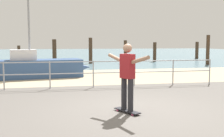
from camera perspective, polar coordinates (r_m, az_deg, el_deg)
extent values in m
cube|color=#605B56|center=(6.24, 5.75, -10.95)|extent=(24.00, 10.00, 0.04)
cube|color=tan|center=(13.95, -3.61, -1.68)|extent=(24.00, 6.00, 0.04)
cube|color=slate|center=(41.81, -8.40, 3.17)|extent=(72.00, 50.00, 0.04)
cylinder|color=#9EA0A5|center=(10.61, -21.82, -1.55)|extent=(0.05, 0.05, 1.05)
cylinder|color=#9EA0A5|center=(10.42, -12.94, -1.41)|extent=(0.05, 0.05, 1.05)
cylinder|color=#9EA0A5|center=(10.48, -3.96, -1.23)|extent=(0.05, 0.05, 1.05)
cylinder|color=#9EA0A5|center=(10.80, 4.71, -1.04)|extent=(0.05, 0.05, 1.05)
cylinder|color=#9EA0A5|center=(11.34, 12.72, -0.84)|extent=(0.05, 0.05, 1.05)
cylinder|color=#9EA0A5|center=(12.09, 19.86, -0.64)|extent=(0.05, 0.05, 1.05)
cylinder|color=#9EA0A5|center=(10.37, -13.01, 1.31)|extent=(13.11, 0.04, 0.04)
cylinder|color=#9EA0A5|center=(10.41, -12.95, -1.12)|extent=(13.11, 0.04, 0.04)
cube|color=#335184|center=(13.84, -15.61, -0.07)|extent=(4.57, 2.09, 0.90)
cone|color=#335184|center=(14.17, -6.71, 0.24)|extent=(1.21, 0.93, 0.77)
cylinder|color=gray|center=(13.81, -17.16, 10.57)|extent=(0.10, 0.10, 4.24)
cube|color=silver|center=(13.76, -18.18, 2.75)|extent=(1.33, 1.08, 0.50)
cube|color=black|center=(6.83, 3.21, -8.84)|extent=(0.55, 0.80, 0.02)
cylinder|color=#E5598C|center=(7.00, 1.16, -8.84)|extent=(0.05, 0.07, 0.06)
cylinder|color=#E5598C|center=(7.10, 2.17, -8.63)|extent=(0.05, 0.07, 0.06)
cylinder|color=#E5598C|center=(6.59, 4.32, -9.77)|extent=(0.05, 0.07, 0.06)
cylinder|color=#E5598C|center=(6.70, 5.34, -9.53)|extent=(0.05, 0.07, 0.06)
cylinder|color=#26262B|center=(6.83, 2.55, -5.30)|extent=(0.14, 0.14, 0.80)
cylinder|color=#26262B|center=(6.65, 3.92, -5.60)|extent=(0.14, 0.14, 0.80)
cube|color=maroon|center=(6.64, 3.26, 0.49)|extent=(0.34, 0.41, 0.60)
sphere|color=#9E755B|center=(6.61, 3.28, 4.29)|extent=(0.22, 0.22, 0.22)
cylinder|color=#9E755B|center=(6.96, 0.82, 2.21)|extent=(0.34, 0.53, 0.23)
cylinder|color=#9E755B|center=(6.30, 5.97, 1.82)|extent=(0.34, 0.53, 0.23)
cylinder|color=#422D1E|center=(24.10, -18.99, 2.86)|extent=(0.25, 0.25, 1.46)
cylinder|color=#422D1E|center=(24.28, -12.03, 3.69)|extent=(0.36, 0.36, 1.99)
cylinder|color=#422D1E|center=(22.01, -4.54, 3.75)|extent=(0.29, 0.29, 2.10)
cylinder|color=#422D1E|center=(22.59, 2.83, 3.55)|extent=(0.27, 0.27, 1.90)
cylinder|color=#422D1E|center=(24.37, 8.97, 3.45)|extent=(0.30, 0.30, 1.74)
cylinder|color=#422D1E|center=(22.11, 19.53, 3.70)|extent=(0.27, 0.27, 2.30)
cylinder|color=#422D1E|center=(29.77, 17.44, 3.68)|extent=(0.34, 0.34, 1.77)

